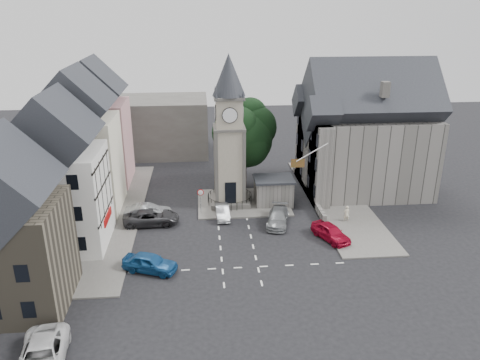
{
  "coord_description": "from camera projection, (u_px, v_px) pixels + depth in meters",
  "views": [
    {
      "loc": [
        -2.95,
        -39.6,
        20.97
      ],
      "look_at": [
        0.89,
        5.0,
        3.91
      ],
      "focal_mm": 35.0,
      "sensor_mm": 36.0,
      "label": 1
    }
  ],
  "objects": [
    {
      "name": "east_boundary_wall",
      "position": [
        307.0,
        190.0,
        54.46
      ],
      "size": [
        0.4,
        16.0,
        0.9
      ],
      "primitive_type": "cube",
      "color": "#64615C",
      "rests_on": "ground"
    },
    {
      "name": "flagpole",
      "position": [
        312.0,
        152.0,
        46.44
      ],
      "size": [
        3.68,
        0.1,
        2.74
      ],
      "color": "white",
      "rests_on": "ground"
    },
    {
      "name": "ground",
      "position": [
        235.0,
        237.0,
        44.57
      ],
      "size": [
        120.0,
        120.0,
        0.0
      ],
      "primitive_type": "plane",
      "color": "black",
      "rests_on": "ground"
    },
    {
      "name": "backdrop_west",
      "position": [
        139.0,
        126.0,
        68.25
      ],
      "size": [
        20.0,
        10.0,
        8.0
      ],
      "primitive_type": "cube",
      "color": "#4C4944",
      "rests_on": "ground"
    },
    {
      "name": "terrace_tudor",
      "position": [
        60.0,
        182.0,
        41.13
      ],
      "size": [
        8.1,
        7.6,
        12.0
      ],
      "color": "silver",
      "rests_on": "ground"
    },
    {
      "name": "road_markings",
      "position": [
        240.0,
        268.0,
        39.45
      ],
      "size": [
        20.0,
        8.0,
        0.01
      ],
      "primitive_type": "cube",
      "color": "silver",
      "rests_on": "ground"
    },
    {
      "name": "pavement_east",
      "position": [
        335.0,
        199.0,
        52.95
      ],
      "size": [
        6.0,
        26.0,
        0.14
      ],
      "primitive_type": "cube",
      "color": "#595651",
      "rests_on": "ground"
    },
    {
      "name": "pavement_west",
      "position": [
        112.0,
        215.0,
        49.13
      ],
      "size": [
        6.0,
        30.0,
        0.14
      ],
      "primitive_type": "cube",
      "color": "#595651",
      "rests_on": "ground"
    },
    {
      "name": "clock_tower",
      "position": [
        229.0,
        133.0,
        49.12
      ],
      "size": [
        4.86,
        4.86,
        16.25
      ],
      "color": "#4C4944",
      "rests_on": "ground"
    },
    {
      "name": "van_sw_white",
      "position": [
        42.0,
        357.0,
        28.34
      ],
      "size": [
        3.42,
        6.17,
        1.63
      ],
      "primitive_type": "imported",
      "rotation": [
        0.0,
        0.0,
        0.12
      ],
      "color": "silver",
      "rests_on": "ground"
    },
    {
      "name": "building_sw_stone",
      "position": [
        4.0,
        239.0,
        32.93
      ],
      "size": [
        8.6,
        7.6,
        10.4
      ],
      "color": "#4E483B",
      "rests_on": "ground"
    },
    {
      "name": "pedestrian",
      "position": [
        346.0,
        214.0,
        47.38
      ],
      "size": [
        0.69,
        0.49,
        1.77
      ],
      "primitive_type": "imported",
      "rotation": [
        0.0,
        0.0,
        3.24
      ],
      "color": "beige",
      "rests_on": "ground"
    },
    {
      "name": "car_west_blue",
      "position": [
        150.0,
        263.0,
        38.7
      ],
      "size": [
        4.95,
        3.34,
        1.56
      ],
      "primitive_type": "imported",
      "rotation": [
        0.0,
        0.0,
        1.21
      ],
      "color": "navy",
      "rests_on": "ground"
    },
    {
      "name": "town_tree",
      "position": [
        244.0,
        131.0,
        54.35
      ],
      "size": [
        7.2,
        7.2,
        10.8
      ],
      "color": "black",
      "rests_on": "ground"
    },
    {
      "name": "warning_sign_post",
      "position": [
        201.0,
        197.0,
        48.65
      ],
      "size": [
        0.7,
        0.19,
        2.85
      ],
      "color": "black",
      "rests_on": "ground"
    },
    {
      "name": "car_island_silver",
      "position": [
        222.0,
        212.0,
        48.46
      ],
      "size": [
        1.52,
        3.89,
        1.26
      ],
      "primitive_type": "imported",
      "rotation": [
        0.0,
        0.0,
        0.05
      ],
      "color": "gray",
      "rests_on": "ground"
    },
    {
      "name": "east_building",
      "position": [
        363.0,
        139.0,
        53.83
      ],
      "size": [
        14.4,
        11.4,
        12.6
      ],
      "color": "#64615C",
      "rests_on": "ground"
    },
    {
      "name": "central_island",
      "position": [
        243.0,
        202.0,
        52.11
      ],
      "size": [
        10.0,
        8.0,
        0.16
      ],
      "primitive_type": "cube",
      "color": "#595651",
      "rests_on": "ground"
    },
    {
      "name": "car_west_grey",
      "position": [
        151.0,
        217.0,
        46.9
      ],
      "size": [
        5.71,
        2.92,
        1.54
      ],
      "primitive_type": "imported",
      "rotation": [
        0.0,
        0.0,
        1.64
      ],
      "color": "#2A2A2C",
      "rests_on": "ground"
    },
    {
      "name": "terrace_cream",
      "position": [
        80.0,
        151.0,
        48.43
      ],
      "size": [
        8.1,
        7.6,
        12.8
      ],
      "color": "beige",
      "rests_on": "ground"
    },
    {
      "name": "stone_shelter",
      "position": [
        273.0,
        191.0,
        51.39
      ],
      "size": [
        4.3,
        3.3,
        3.08
      ],
      "color": "#64615C",
      "rests_on": "ground"
    },
    {
      "name": "terrace_pink",
      "position": [
        96.0,
        131.0,
        55.88
      ],
      "size": [
        8.1,
        7.6,
        12.8
      ],
      "color": "#C68890",
      "rests_on": "ground"
    },
    {
      "name": "car_island_east",
      "position": [
        278.0,
        218.0,
        46.98
      ],
      "size": [
        3.16,
        5.24,
        1.42
      ],
      "primitive_type": "imported",
      "rotation": [
        0.0,
        0.0,
        -0.26
      ],
      "color": "gray",
      "rests_on": "ground"
    },
    {
      "name": "car_east_red",
      "position": [
        331.0,
        232.0,
        43.9
      ],
      "size": [
        3.44,
        4.74,
        1.5
      ],
      "primitive_type": "imported",
      "rotation": [
        0.0,
        0.0,
        0.43
      ],
      "color": "maroon",
      "rests_on": "ground"
    },
    {
      "name": "car_west_silver",
      "position": [
        148.0,
        212.0,
        47.99
      ],
      "size": [
        4.79,
        1.69,
        1.58
      ],
      "primitive_type": "imported",
      "rotation": [
        0.0,
        0.0,
        1.57
      ],
      "color": "gray",
      "rests_on": "ground"
    }
  ]
}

